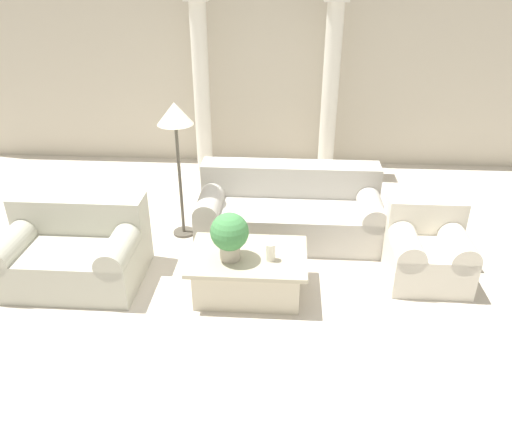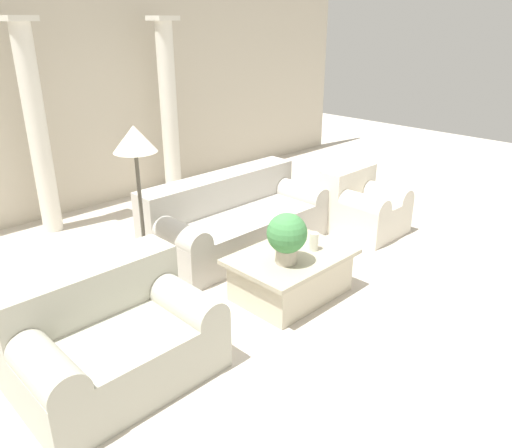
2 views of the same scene
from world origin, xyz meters
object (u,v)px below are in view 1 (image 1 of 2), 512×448
object	(u,v)px
sofa_long	(289,209)
floor_lamp	(175,123)
potted_plant	(230,234)
armchair	(426,246)
loveseat	(75,248)
coffee_table	(248,273)

from	to	relation	value
sofa_long	floor_lamp	bearing A→B (deg)	-175.76
sofa_long	floor_lamp	xyz separation A→B (m)	(-1.25, -0.09, 1.04)
potted_plant	armchair	distance (m)	2.04
potted_plant	floor_lamp	xyz separation A→B (m)	(-0.70, 1.19, 0.67)
sofa_long	armchair	size ratio (longest dim) A/B	2.46
loveseat	potted_plant	size ratio (longest dim) A/B	2.92
sofa_long	loveseat	bearing A→B (deg)	-154.24
floor_lamp	loveseat	bearing A→B (deg)	-133.83
potted_plant	armchair	size ratio (longest dim) A/B	0.54
potted_plant	coffee_table	bearing A→B (deg)	26.58
potted_plant	armchair	world-z (taller)	potted_plant
armchair	floor_lamp	bearing A→B (deg)	165.70
loveseat	coffee_table	world-z (taller)	loveseat
potted_plant	armchair	bearing A→B (deg)	14.84
loveseat	potted_plant	world-z (taller)	potted_plant
potted_plant	floor_lamp	bearing A→B (deg)	120.50
loveseat	coffee_table	xyz separation A→B (m)	(1.77, -0.16, -0.11)
loveseat	armchair	distance (m)	3.56
coffee_table	floor_lamp	distance (m)	1.81
coffee_table	floor_lamp	bearing A→B (deg)	127.85
floor_lamp	armchair	distance (m)	2.91
coffee_table	armchair	world-z (taller)	armchair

